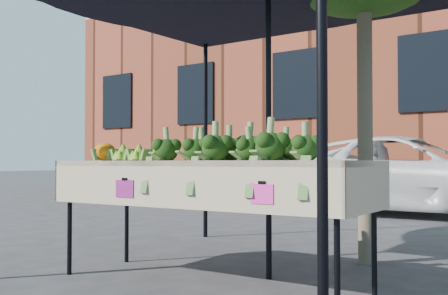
# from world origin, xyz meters

# --- Properties ---
(ground) EXTENTS (90.00, 90.00, 0.00)m
(ground) POSITION_xyz_m (0.00, 0.00, 0.00)
(ground) COLOR #2F2F31
(table) EXTENTS (2.43, 0.88, 0.90)m
(table) POSITION_xyz_m (0.07, -0.02, 0.45)
(table) COLOR #C0AD8F
(table) RESTS_ON ground
(canopy) EXTENTS (3.16, 3.16, 2.74)m
(canopy) POSITION_xyz_m (-0.02, 0.49, 1.37)
(canopy) COLOR black
(canopy) RESTS_ON ground
(broccoli_heap) EXTENTS (1.35, 0.55, 0.24)m
(broccoli_heap) POSITION_xyz_m (0.35, 0.00, 1.02)
(broccoli_heap) COLOR black
(broccoli_heap) RESTS_ON table
(romanesco_cluster) EXTENTS (0.41, 0.55, 0.18)m
(romanesco_cluster) POSITION_xyz_m (-0.59, 0.01, 0.99)
(romanesco_cluster) COLOR #81A92D
(romanesco_cluster) RESTS_ON table
(cauliflower_pair) EXTENTS (0.18, 0.18, 0.16)m
(cauliflower_pair) POSITION_xyz_m (-0.98, -0.07, 0.98)
(cauliflower_pair) COLOR orange
(cauliflower_pair) RESTS_ON table
(vehicle) EXTENTS (1.40, 2.24, 4.77)m
(vehicle) POSITION_xyz_m (-0.34, 6.08, 2.39)
(vehicle) COLOR white
(vehicle) RESTS_ON ground
(street_tree) EXTENTS (1.96, 1.96, 3.85)m
(street_tree) POSITION_xyz_m (0.71, 1.42, 1.93)
(street_tree) COLOR #1E4C14
(street_tree) RESTS_ON ground
(building_left) EXTENTS (12.00, 8.00, 9.00)m
(building_left) POSITION_xyz_m (-5.00, 12.00, 4.50)
(building_left) COLOR brown
(building_left) RESTS_ON ground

